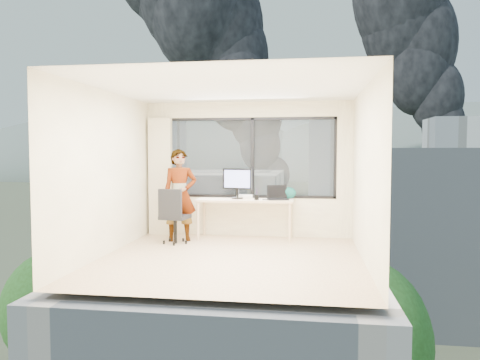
% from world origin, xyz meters
% --- Properties ---
extents(floor, '(4.00, 4.00, 0.01)m').
position_xyz_m(floor, '(0.00, 0.00, 0.00)').
color(floor, beige).
rests_on(floor, ground).
extents(ceiling, '(4.00, 4.00, 0.01)m').
position_xyz_m(ceiling, '(0.00, 0.00, 2.60)').
color(ceiling, white).
rests_on(ceiling, ground).
extents(wall_front, '(4.00, 0.01, 2.60)m').
position_xyz_m(wall_front, '(0.00, -2.00, 1.30)').
color(wall_front, beige).
rests_on(wall_front, ground).
extents(wall_left, '(0.01, 4.00, 2.60)m').
position_xyz_m(wall_left, '(-2.00, 0.00, 1.30)').
color(wall_left, beige).
rests_on(wall_left, ground).
extents(wall_right, '(0.01, 4.00, 2.60)m').
position_xyz_m(wall_right, '(2.00, 0.00, 1.30)').
color(wall_right, beige).
rests_on(wall_right, ground).
extents(window_wall, '(3.30, 0.16, 1.55)m').
position_xyz_m(window_wall, '(0.05, 2.00, 1.52)').
color(window_wall, black).
rests_on(window_wall, ground).
extents(curtain, '(0.45, 0.14, 2.30)m').
position_xyz_m(curtain, '(-1.72, 1.88, 1.15)').
color(curtain, beige).
rests_on(curtain, floor).
extents(desk, '(1.80, 0.60, 0.75)m').
position_xyz_m(desk, '(0.00, 1.66, 0.38)').
color(desk, beige).
rests_on(desk, floor).
extents(chair, '(0.59, 0.59, 1.01)m').
position_xyz_m(chair, '(-1.18, 1.03, 0.51)').
color(chair, black).
rests_on(chair, floor).
extents(person, '(0.71, 0.58, 1.69)m').
position_xyz_m(person, '(-1.17, 1.31, 0.84)').
color(person, '#2D2D33').
rests_on(person, floor).
extents(monitor, '(0.60, 0.24, 0.58)m').
position_xyz_m(monitor, '(-0.16, 1.77, 1.04)').
color(monitor, black).
rests_on(monitor, desk).
extents(game_console, '(0.30, 0.26, 0.07)m').
position_xyz_m(game_console, '(-0.03, 1.86, 0.78)').
color(game_console, white).
rests_on(game_console, desk).
extents(laptop, '(0.46, 0.47, 0.24)m').
position_xyz_m(laptop, '(0.62, 1.64, 0.87)').
color(laptop, black).
rests_on(laptop, desk).
extents(cellphone, '(0.11, 0.05, 0.01)m').
position_xyz_m(cellphone, '(0.39, 1.57, 0.76)').
color(cellphone, black).
rests_on(cellphone, desk).
extents(pen_cup, '(0.11, 0.11, 0.10)m').
position_xyz_m(pen_cup, '(0.23, 1.57, 0.80)').
color(pen_cup, black).
rests_on(pen_cup, desk).
extents(handbag, '(0.30, 0.18, 0.22)m').
position_xyz_m(handbag, '(0.80, 1.86, 0.86)').
color(handbag, '#0B4538').
rests_on(handbag, desk).
extents(exterior_ground, '(400.00, 400.00, 0.04)m').
position_xyz_m(exterior_ground, '(0.00, 120.00, -14.00)').
color(exterior_ground, '#515B3D').
rests_on(exterior_ground, ground).
extents(near_bldg_a, '(16.00, 12.00, 14.00)m').
position_xyz_m(near_bldg_a, '(-9.00, 30.00, -7.00)').
color(near_bldg_a, '#EFE1C8').
rests_on(near_bldg_a, exterior_ground).
extents(near_bldg_b, '(14.00, 13.00, 16.00)m').
position_xyz_m(near_bldg_b, '(12.00, 38.00, -6.00)').
color(near_bldg_b, white).
rests_on(near_bldg_b, exterior_ground).
extents(far_tower_a, '(14.00, 14.00, 28.00)m').
position_xyz_m(far_tower_a, '(-35.00, 95.00, 0.00)').
color(far_tower_a, silver).
rests_on(far_tower_a, exterior_ground).
extents(far_tower_b, '(13.00, 13.00, 30.00)m').
position_xyz_m(far_tower_b, '(8.00, 120.00, 1.00)').
color(far_tower_b, silver).
rests_on(far_tower_b, exterior_ground).
extents(far_tower_c, '(15.00, 15.00, 26.00)m').
position_xyz_m(far_tower_c, '(45.00, 140.00, -1.00)').
color(far_tower_c, silver).
rests_on(far_tower_c, exterior_ground).
extents(far_tower_d, '(16.00, 14.00, 22.00)m').
position_xyz_m(far_tower_d, '(-60.00, 150.00, -3.00)').
color(far_tower_d, silver).
rests_on(far_tower_d, exterior_ground).
extents(hill_a, '(288.00, 216.00, 90.00)m').
position_xyz_m(hill_a, '(-120.00, 320.00, -14.00)').
color(hill_a, slate).
rests_on(hill_a, exterior_ground).
extents(hill_b, '(300.00, 220.00, 96.00)m').
position_xyz_m(hill_b, '(100.00, 320.00, -14.00)').
color(hill_b, slate).
rests_on(hill_b, exterior_ground).
extents(tree_a, '(7.00, 7.00, 8.00)m').
position_xyz_m(tree_a, '(-16.00, 22.00, -10.00)').
color(tree_a, '#254B19').
rests_on(tree_a, exterior_ground).
extents(tree_b, '(7.60, 7.60, 9.00)m').
position_xyz_m(tree_b, '(4.00, 18.00, -9.50)').
color(tree_b, '#254B19').
rests_on(tree_b, exterior_ground).
extents(smoke_plume_a, '(40.00, 24.00, 90.00)m').
position_xyz_m(smoke_plume_a, '(-10.00, 150.00, 39.00)').
color(smoke_plume_a, black).
rests_on(smoke_plume_a, exterior_ground).
extents(smoke_plume_b, '(30.00, 18.00, 70.00)m').
position_xyz_m(smoke_plume_b, '(55.00, 170.00, 27.00)').
color(smoke_plume_b, black).
rests_on(smoke_plume_b, exterior_ground).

